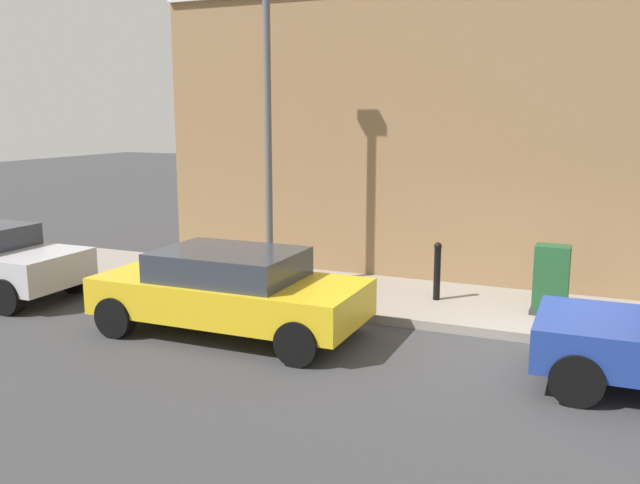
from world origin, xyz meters
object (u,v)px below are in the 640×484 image
utility_cabinet (551,282)px  lamppost (268,120)px  car_yellow (230,289)px  bollard_near_cabinet (437,269)px

utility_cabinet → lamppost: bearing=91.6°
car_yellow → lamppost: bearing=-76.9°
bollard_near_cabinet → lamppost: (-0.24, 3.21, 2.60)m
car_yellow → utility_cabinet: 5.24m
car_yellow → lamppost: (2.46, 0.59, 2.59)m
utility_cabinet → lamppost: size_ratio=0.20×
car_yellow → lamppost: size_ratio=0.74×
bollard_near_cabinet → utility_cabinet: bearing=-93.0°
utility_cabinet → bollard_near_cabinet: 1.93m
utility_cabinet → lamppost: lamppost is taller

